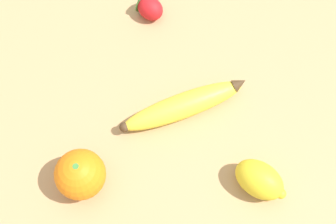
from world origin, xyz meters
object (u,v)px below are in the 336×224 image
at_px(orange, 80,174).
at_px(strawberry, 149,7).
at_px(lemon, 260,180).
at_px(banana, 184,105).

height_order(orange, strawberry, orange).
distance_m(orange, lemon, 0.28).
bearing_deg(strawberry, orange, 115.71).
height_order(banana, strawberry, banana).
bearing_deg(lemon, strawberry, -108.70).
relative_size(strawberry, lemon, 0.64).
distance_m(strawberry, lemon, 0.38).
bearing_deg(banana, strawberry, 85.55).
bearing_deg(strawberry, lemon, 160.33).
xyz_separation_m(banana, lemon, (0.02, 0.17, 0.01)).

